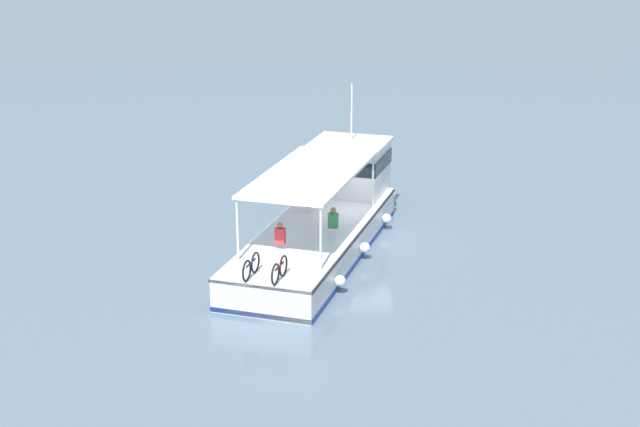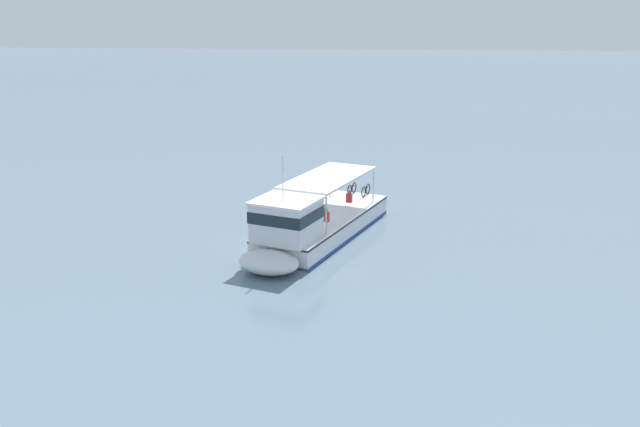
% 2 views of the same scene
% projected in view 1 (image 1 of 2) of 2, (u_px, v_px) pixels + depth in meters
% --- Properties ---
extents(ground_plane, '(400.00, 400.00, 0.00)m').
position_uv_depth(ground_plane, '(359.00, 236.00, 33.59)').
color(ground_plane, slate).
extents(ferry_main, '(13.03, 6.91, 5.32)m').
position_uv_depth(ferry_main, '(328.00, 215.00, 32.70)').
color(ferry_main, silver).
rests_on(ferry_main, ground).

